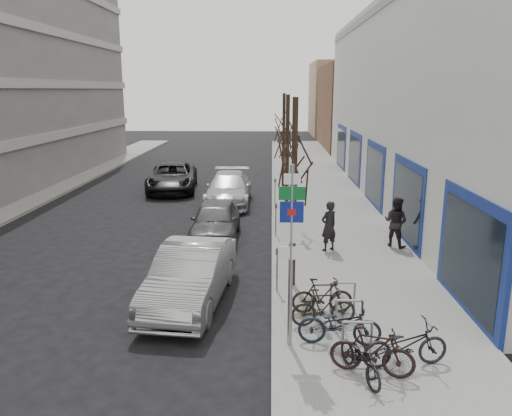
# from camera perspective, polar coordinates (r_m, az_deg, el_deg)

# --- Properties ---
(ground) EXTENTS (120.00, 120.00, 0.00)m
(ground) POSITION_cam_1_polar(r_m,az_deg,el_deg) (11.80, -8.35, -15.59)
(ground) COLOR black
(ground) RESTS_ON ground
(sidewalk_east) EXTENTS (5.00, 70.00, 0.15)m
(sidewalk_east) POSITION_cam_1_polar(r_m,az_deg,el_deg) (21.07, 8.64, -2.21)
(sidewalk_east) COLOR slate
(sidewalk_east) RESTS_ON ground
(brick_building_far) EXTENTS (12.00, 14.00, 8.00)m
(brick_building_far) POSITION_cam_1_polar(r_m,az_deg,el_deg) (51.37, 14.49, 11.11)
(brick_building_far) COLOR brown
(brick_building_far) RESTS_ON ground
(tan_building_far) EXTENTS (13.00, 12.00, 9.00)m
(tan_building_far) POSITION_cam_1_polar(r_m,az_deg,el_deg) (66.17, 12.13, 12.10)
(tan_building_far) COLOR #937A5B
(tan_building_far) RESTS_ON ground
(highway_sign_pole) EXTENTS (0.55, 0.10, 4.20)m
(highway_sign_pole) POSITION_cam_1_polar(r_m,az_deg,el_deg) (10.65, 4.03, -4.32)
(highway_sign_pole) COLOR gray
(highway_sign_pole) RESTS_ON ground
(bike_rack) EXTENTS (0.66, 2.26, 0.83)m
(bike_rack) POSITION_cam_1_polar(r_m,az_deg,el_deg) (12.01, 10.61, -11.63)
(bike_rack) COLOR gray
(bike_rack) RESTS_ON sidewalk_east
(tree_near) EXTENTS (1.80, 1.80, 5.50)m
(tree_near) POSITION_cam_1_polar(r_m,az_deg,el_deg) (13.75, 4.44, 6.73)
(tree_near) COLOR black
(tree_near) RESTS_ON ground
(tree_mid) EXTENTS (1.80, 1.80, 5.50)m
(tree_mid) POSITION_cam_1_polar(r_m,az_deg,el_deg) (20.22, 3.63, 8.87)
(tree_mid) COLOR black
(tree_mid) RESTS_ON ground
(tree_far) EXTENTS (1.80, 1.80, 5.50)m
(tree_far) POSITION_cam_1_polar(r_m,az_deg,el_deg) (26.70, 3.21, 9.98)
(tree_far) COLOR black
(tree_far) RESTS_ON ground
(meter_front) EXTENTS (0.10, 0.08, 1.27)m
(meter_front) POSITION_cam_1_polar(r_m,az_deg,el_deg) (13.99, 2.44, -6.57)
(meter_front) COLOR gray
(meter_front) RESTS_ON sidewalk_east
(meter_mid) EXTENTS (0.10, 0.08, 1.27)m
(meter_mid) POSITION_cam_1_polar(r_m,az_deg,el_deg) (19.25, 2.29, -0.97)
(meter_mid) COLOR gray
(meter_mid) RESTS_ON sidewalk_east
(meter_back) EXTENTS (0.10, 0.08, 1.27)m
(meter_back) POSITION_cam_1_polar(r_m,az_deg,el_deg) (24.62, 2.20, 2.21)
(meter_back) COLOR gray
(meter_back) RESTS_ON sidewalk_east
(bike_near_left) EXTENTS (0.97, 1.62, 0.95)m
(bike_near_left) POSITION_cam_1_polar(r_m,az_deg,el_deg) (10.39, 11.87, -16.14)
(bike_near_left) COLOR black
(bike_near_left) RESTS_ON sidewalk_east
(bike_near_right) EXTENTS (1.77, 0.96, 1.03)m
(bike_near_right) POSITION_cam_1_polar(r_m,az_deg,el_deg) (10.50, 13.15, -15.60)
(bike_near_right) COLOR black
(bike_near_right) RESTS_ON sidewalk_east
(bike_mid_curb) EXTENTS (1.88, 0.69, 1.13)m
(bike_mid_curb) POSITION_cam_1_polar(r_m,az_deg,el_deg) (11.44, 9.54, -12.62)
(bike_mid_curb) COLOR black
(bike_mid_curb) RESTS_ON sidewalk_east
(bike_mid_inner) EXTENTS (1.65, 0.72, 0.97)m
(bike_mid_inner) POSITION_cam_1_polar(r_m,az_deg,el_deg) (12.26, 7.74, -11.10)
(bike_mid_inner) COLOR black
(bike_mid_inner) RESTS_ON sidewalk_east
(bike_far_curb) EXTENTS (1.90, 0.90, 1.11)m
(bike_far_curb) POSITION_cam_1_polar(r_m,az_deg,el_deg) (10.93, 16.72, -14.37)
(bike_far_curb) COLOR black
(bike_far_curb) RESTS_ON sidewalk_east
(bike_far_inner) EXTENTS (1.60, 0.59, 0.95)m
(bike_far_inner) POSITION_cam_1_polar(r_m,az_deg,el_deg) (12.89, 7.58, -9.86)
(bike_far_inner) COLOR black
(bike_far_inner) RESTS_ON sidewalk_east
(parked_car_front) EXTENTS (2.16, 5.00, 1.60)m
(parked_car_front) POSITION_cam_1_polar(r_m,az_deg,el_deg) (13.71, -7.49, -7.62)
(parked_car_front) COLOR #A3A4A8
(parked_car_front) RESTS_ON ground
(parked_car_mid) EXTENTS (1.82, 4.41, 1.50)m
(parked_car_mid) POSITION_cam_1_polar(r_m,az_deg,el_deg) (19.38, -4.66, -1.42)
(parked_car_mid) COLOR #45464A
(parked_car_mid) RESTS_ON ground
(parked_car_back) EXTENTS (2.21, 5.40, 1.57)m
(parked_car_back) POSITION_cam_1_polar(r_m,az_deg,el_deg) (25.35, -3.14, 2.22)
(parked_car_back) COLOR #B2B2B7
(parked_car_back) RESTS_ON ground
(lane_car) EXTENTS (3.20, 5.91, 1.57)m
(lane_car) POSITION_cam_1_polar(r_m,az_deg,el_deg) (29.03, -9.54, 3.50)
(lane_car) COLOR black
(lane_car) RESTS_ON ground
(pedestrian_near) EXTENTS (0.78, 0.72, 1.78)m
(pedestrian_near) POSITION_cam_1_polar(r_m,az_deg,el_deg) (17.61, 8.32, -2.06)
(pedestrian_near) COLOR black
(pedestrian_near) RESTS_ON sidewalk_east
(pedestrian_far) EXTENTS (0.82, 0.78, 1.83)m
(pedestrian_far) POSITION_cam_1_polar(r_m,az_deg,el_deg) (18.59, 15.68, -1.51)
(pedestrian_far) COLOR black
(pedestrian_far) RESTS_ON sidewalk_east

